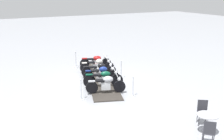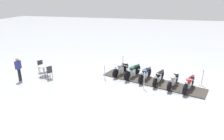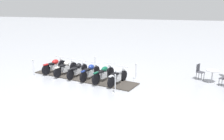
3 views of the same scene
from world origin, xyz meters
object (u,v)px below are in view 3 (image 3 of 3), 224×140
Objects in this scene: cafe_table at (212,73)px; motorcycle_maroon at (55,65)px; stanchion_right_mid at (95,67)px; motorcycle_navy at (90,71)px; stanchion_left_front at (115,88)px; motorcycle_forest at (104,73)px; motorcycle_chrome at (118,76)px; stanchion_right_front at (136,74)px; motorcycle_cream at (66,67)px; stanchion_left_rear at (34,71)px; motorcycle_black at (78,69)px; cafe_chair_near_table at (199,71)px.

motorcycle_maroon is at bearing -90.38° from cafe_table.
stanchion_right_mid reaches higher than motorcycle_maroon.
stanchion_left_front reaches higher than motorcycle_navy.
motorcycle_chrome is at bearing -86.57° from motorcycle_forest.
stanchion_left_front reaches higher than stanchion_right_front.
motorcycle_navy is 7.38m from cafe_table.
motorcycle_forest reaches higher than motorcycle_cream.
stanchion_left_rear reaches higher than stanchion_left_front.
motorcycle_navy is 0.99× the size of motorcycle_maroon.
motorcycle_black is at bearing -86.44° from motorcycle_maroon.
stanchion_left_rear is at bearing -67.22° from stanchion_right_mid.
motorcycle_navy is at bearing -136.35° from stanchion_left_front.
stanchion_left_rear is 1.42× the size of cafe_table.
stanchion_left_rear is 1.04× the size of stanchion_left_front.
stanchion_right_mid is 3.99m from stanchion_left_front.
motorcycle_cream is 4.68m from stanchion_left_front.
motorcycle_forest is 0.97× the size of motorcycle_cream.
motorcycle_black is at bearing -88.29° from stanchion_right_front.
motorcycle_cream is (-1.23, -3.71, -0.04)m from motorcycle_chrome.
cafe_chair_near_table is at bearing -47.62° from motorcycle_chrome.
motorcycle_chrome is 0.99× the size of motorcycle_navy.
motorcycle_cream is 8.53m from cafe_chair_near_table.
motorcycle_navy reaches higher than cafe_table.
stanchion_right_mid is at bearing 51.83° from motorcycle_forest.
motorcycle_chrome is 5.62m from stanchion_left_rear.
motorcycle_forest is 1.97× the size of stanchion_right_front.
stanchion_left_rear is at bearing -84.70° from cafe_table.
stanchion_right_mid is (-1.98, -1.92, -0.13)m from motorcycle_chrome.
motorcycle_chrome is 1.96m from motorcycle_navy.
stanchion_left_rear is (0.18, -3.74, -0.16)m from motorcycle_navy.
motorcycle_maroon is (-1.53, -4.64, -0.03)m from motorcycle_chrome.
stanchion_left_rear is at bearing 109.66° from motorcycle_forest.
cafe_chair_near_table is at bearing -52.93° from motorcycle_forest.
motorcycle_black is 1.37m from stanchion_right_mid.
motorcycle_navy is at bearing 92.75° from stanchion_left_rear.
cafe_chair_near_table is (-1.00, 7.58, 0.07)m from motorcycle_black.
cafe_table is (-0.54, 8.26, 0.09)m from motorcycle_black.
stanchion_left_front is (2.98, 4.76, -0.18)m from motorcycle_maroon.
cafe_table is at bearing 118.56° from stanchion_left_front.
stanchion_right_front is at bearing 95.26° from stanchion_left_rear.
stanchion_right_mid is (-0.94, -2.86, 0.02)m from stanchion_right_front.
stanchion_left_front is 6.11m from cafe_table.
stanchion_right_front is 4.56m from cafe_table.
stanchion_left_front is at bearing -113.48° from motorcycle_black.
motorcycle_cream is 2.04× the size of stanchion_right_front.
motorcycle_navy is at bearing -90.34° from motorcycle_cream.
stanchion_left_rear is 10.50m from cafe_chair_near_table.
stanchion_left_rear is at bearing -108.28° from stanchion_left_front.
stanchion_right_mid is at bearing 112.78° from stanchion_left_rear.
motorcycle_black is at bearing -39.33° from stanchion_right_mid.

